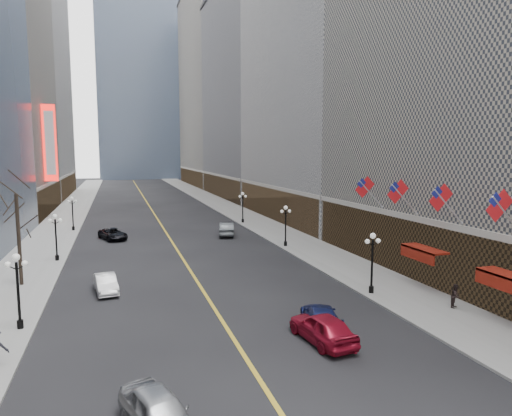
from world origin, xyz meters
TOP-DOWN VIEW (x-y plane):
  - sidewalk_east at (14.00, 70.00)m, footprint 6.00×230.00m
  - sidewalk_west at (-14.00, 70.00)m, footprint 6.00×230.00m
  - lane_line at (0.00, 80.00)m, footprint 0.25×200.00m
  - bldg_east_b at (29.91, 68.00)m, footprint 26.60×36.60m
  - bldg_east_c at (29.88, 106.00)m, footprint 26.60×40.60m
  - bldg_east_d at (29.90, 149.00)m, footprint 26.60×46.60m
  - bldg_west_d at (-29.92, 121.00)m, footprint 26.60×38.60m
  - streetlamp_east_1 at (11.80, 30.00)m, footprint 1.26×0.44m
  - streetlamp_east_2 at (11.80, 48.00)m, footprint 1.26×0.44m
  - streetlamp_east_3 at (11.80, 66.00)m, footprint 1.26×0.44m
  - streetlamp_west_1 at (-11.80, 30.00)m, footprint 1.26×0.44m
  - streetlamp_west_2 at (-11.80, 48.00)m, footprint 1.26×0.44m
  - streetlamp_west_3 at (-11.80, 66.00)m, footprint 1.26×0.44m
  - flag_2 at (15.31, 22.00)m, footprint 2.87×0.12m
  - flag_3 at (15.31, 27.00)m, footprint 2.87×0.12m
  - flag_4 at (15.31, 32.00)m, footprint 2.87×0.12m
  - flag_5 at (15.31, 37.00)m, footprint 2.87×0.12m
  - awning_b at (16.11, 22.00)m, footprint 1.40×4.00m
  - awning_c at (16.11, 30.00)m, footprint 1.40×4.00m
  - theatre_marquee at (-15.88, 80.00)m, footprint 2.00×0.55m
  - tree_west_far at (-13.50, 40.00)m, footprint 3.60×3.60m
  - car_nb_near at (-4.81, 17.43)m, footprint 3.31×5.09m
  - car_nb_mid at (-7.08, 36.38)m, footprint 1.98×4.31m
  - car_nb_far at (-6.68, 58.28)m, footprint 3.88×5.46m
  - car_sb_near at (5.44, 25.19)m, footprint 3.13×5.19m
  - car_sb_mid at (4.64, 23.26)m, footprint 2.56×5.12m
  - car_sb_far at (7.15, 56.79)m, footprint 2.96×5.41m
  - ped_east_walk at (15.46, 25.47)m, footprint 0.89×0.78m

SIDE VIEW (x-z plane):
  - lane_line at x=0.00m, z-range 0.00..0.02m
  - sidewalk_east at x=14.00m, z-range 0.00..0.15m
  - sidewalk_west at x=-14.00m, z-range 0.00..0.15m
  - car_nb_mid at x=-7.08m, z-range 0.00..1.37m
  - car_nb_far at x=-6.68m, z-range 0.00..1.38m
  - car_sb_near at x=5.44m, z-range 0.00..1.41m
  - car_nb_near at x=-4.81m, z-range 0.00..1.61m
  - car_sb_mid at x=4.64m, z-range 0.00..1.68m
  - car_sb_far at x=7.15m, z-range 0.00..1.69m
  - ped_east_walk at x=15.46m, z-range 0.15..1.76m
  - streetlamp_east_1 at x=11.80m, z-range 0.64..5.16m
  - streetlamp_east_2 at x=11.80m, z-range 0.64..5.16m
  - streetlamp_east_3 at x=11.80m, z-range 0.64..5.16m
  - streetlamp_west_1 at x=-11.80m, z-range 0.64..5.16m
  - streetlamp_west_2 at x=-11.80m, z-range 0.64..5.16m
  - streetlamp_west_3 at x=-11.80m, z-range 0.64..5.16m
  - awning_b at x=16.11m, z-range 2.62..3.54m
  - awning_c at x=16.11m, z-range 2.62..3.54m
  - tree_west_far at x=-13.50m, z-range 2.28..10.20m
  - flag_2 at x=15.31m, z-range 5.85..8.72m
  - flag_3 at x=15.31m, z-range 5.85..8.72m
  - flag_4 at x=15.31m, z-range 5.85..8.72m
  - flag_5 at x=15.31m, z-range 5.85..8.72m
  - theatre_marquee at x=-15.88m, z-range 6.00..18.00m
  - bldg_east_c at x=29.88m, z-range -0.22..48.58m
  - bldg_east_d at x=29.90m, z-range -0.23..62.57m
  - bldg_east_b at x=29.91m, z-range -0.22..68.58m
  - bldg_west_d at x=-29.92m, z-range -0.23..72.57m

